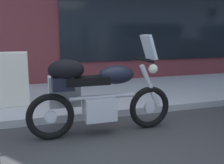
{
  "coord_description": "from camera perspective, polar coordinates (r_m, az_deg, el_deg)",
  "views": [
    {
      "loc": [
        -0.96,
        -2.92,
        1.42
      ],
      "look_at": [
        0.22,
        0.7,
        0.7
      ],
      "focal_mm": 41.83,
      "sensor_mm": 36.0,
      "label": 1
    }
  ],
  "objects": [
    {
      "name": "touring_motorcycle",
      "position": [
        3.64,
        -4.15,
        -2.26
      ],
      "size": [
        2.09,
        0.67,
        1.4
      ],
      "color": "black",
      "rests_on": "ground_plane"
    },
    {
      "name": "sandwich_board_sign",
      "position": [
        4.89,
        -20.97,
        0.43
      ],
      "size": [
        0.55,
        0.42,
        0.96
      ],
      "color": "silver",
      "rests_on": "sidewalk_curb"
    },
    {
      "name": "ground_plane",
      "position": [
        3.38,
        0.14,
        -14.09
      ],
      "size": [
        80.0,
        80.0,
        0.0
      ],
      "primitive_type": "plane",
      "color": "#383838"
    }
  ]
}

